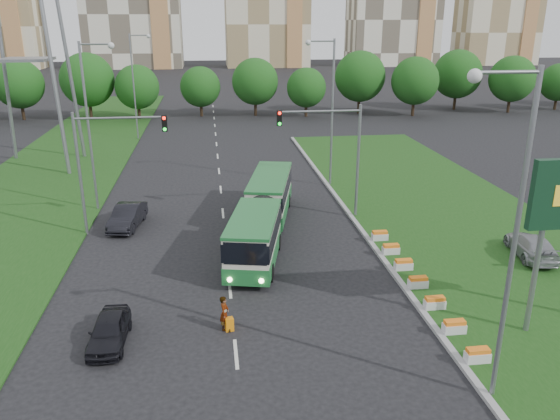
{
  "coord_description": "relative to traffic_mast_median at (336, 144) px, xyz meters",
  "views": [
    {
      "loc": [
        -3.7,
        -25.78,
        13.23
      ],
      "look_at": [
        0.26,
        4.71,
        2.6
      ],
      "focal_mm": 35.0,
      "sensor_mm": 36.0,
      "label": 1
    }
  ],
  "objects": [
    {
      "name": "articulated_bus",
      "position": [
        -5.42,
        -2.79,
        -3.74
      ],
      "size": [
        2.48,
        15.93,
        2.62
      ],
      "rotation": [
        0.0,
        0.0,
        -0.22
      ],
      "color": "beige",
      "rests_on": "ground"
    },
    {
      "name": "traffic_mast_left",
      "position": [
        -15.16,
        -1.0,
        0.0
      ],
      "size": [
        5.76,
        0.32,
        8.0
      ],
      "color": "gray",
      "rests_on": "ground"
    },
    {
      "name": "pedestrian",
      "position": [
        -8.17,
        -13.94,
        -4.53
      ],
      "size": [
        0.54,
        0.68,
        1.64
      ],
      "primitive_type": "imported",
      "rotation": [
        0.0,
        0.0,
        1.3
      ],
      "color": "gray",
      "rests_on": "ground"
    },
    {
      "name": "street_lamps",
      "position": [
        -7.78,
        0.0,
        0.65
      ],
      "size": [
        36.0,
        60.0,
        12.0
      ],
      "primitive_type": null,
      "color": "gray",
      "rests_on": "ground"
    },
    {
      "name": "car_left_near",
      "position": [
        -13.15,
        -14.47,
        -4.71
      ],
      "size": [
        1.61,
        3.78,
        1.28
      ],
      "primitive_type": "imported",
      "rotation": [
        0.0,
        0.0,
        -0.03
      ],
      "color": "black",
      "rests_on": "ground"
    },
    {
      "name": "car_left_far",
      "position": [
        -14.27,
        0.05,
        -4.59
      ],
      "size": [
        2.31,
        4.8,
        1.52
      ],
      "primitive_type": "imported",
      "rotation": [
        0.0,
        0.0,
        -0.16
      ],
      "color": "black",
      "rests_on": "ground"
    },
    {
      "name": "median_kerb",
      "position": [
        1.27,
        -2.0,
        -5.26
      ],
      "size": [
        0.3,
        60.0,
        0.18
      ],
      "primitive_type": "cube",
      "color": "gray",
      "rests_on": "ground"
    },
    {
      "name": "shopping_trolley",
      "position": [
        -7.97,
        -14.1,
        -5.04
      ],
      "size": [
        0.37,
        0.39,
        0.63
      ],
      "rotation": [
        0.0,
        0.0,
        0.2
      ],
      "color": "orange",
      "rests_on": "ground"
    },
    {
      "name": "tree_line",
      "position": [
        5.22,
        45.0,
        -0.85
      ],
      "size": [
        120.0,
        8.0,
        9.0
      ],
      "primitive_type": null,
      "color": "#194E14",
      "rests_on": "ground"
    },
    {
      "name": "traffic_mast_median",
      "position": [
        0.0,
        0.0,
        0.0
      ],
      "size": [
        5.76,
        0.32,
        8.0
      ],
      "color": "gray",
      "rests_on": "ground"
    },
    {
      "name": "car_median",
      "position": [
        9.94,
        -8.41,
        -4.53
      ],
      "size": [
        2.61,
        4.88,
        1.35
      ],
      "primitive_type": "imported",
      "rotation": [
        0.0,
        0.0,
        2.98
      ],
      "color": "#96989E",
      "rests_on": "grass_median"
    },
    {
      "name": "flower_planters",
      "position": [
        1.92,
        -11.4,
        -4.9
      ],
      "size": [
        1.1,
        13.7,
        0.6
      ],
      "primitive_type": null,
      "color": "silver",
      "rests_on": "grass_median"
    },
    {
      "name": "lane_markings",
      "position": [
        -7.78,
        10.0,
        -5.35
      ],
      "size": [
        0.2,
        100.0,
        0.01
      ],
      "primitive_type": null,
      "color": "silver",
      "rests_on": "ground"
    },
    {
      "name": "left_verge",
      "position": [
        -22.78,
        15.0,
        -5.3
      ],
      "size": [
        12.0,
        110.0,
        0.1
      ],
      "primitive_type": "cube",
      "color": "#174112",
      "rests_on": "ground"
    },
    {
      "name": "ground",
      "position": [
        -4.78,
        -10.0,
        -5.35
      ],
      "size": [
        360.0,
        360.0,
        0.0
      ],
      "primitive_type": "plane",
      "color": "black",
      "rests_on": "ground"
    },
    {
      "name": "grass_median",
      "position": [
        8.22,
        -2.0,
        -5.27
      ],
      "size": [
        14.0,
        60.0,
        0.15
      ],
      "primitive_type": "cube",
      "color": "#174112",
      "rests_on": "ground"
    }
  ]
}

